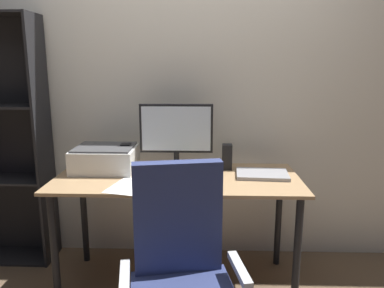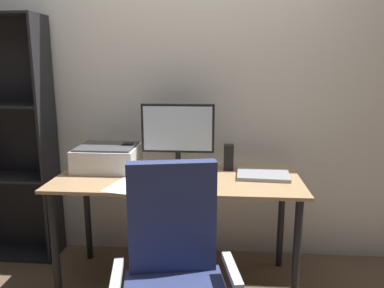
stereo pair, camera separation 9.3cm
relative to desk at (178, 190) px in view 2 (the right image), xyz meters
The scene contains 13 objects.
ground_plane 0.65m from the desk, ahead, with size 12.00×12.00×0.00m, color brown.
back_wall 0.82m from the desk, 90.00° to the left, with size 6.40×0.10×2.60m, color silver.
desk is the anchor object (origin of this frame).
monitor 0.39m from the desk, 95.54° to the left, with size 0.48×0.20×0.44m.
keyboard 0.21m from the desk, 105.30° to the right, with size 0.29×0.11×0.02m, color #B7BABC.
mouse 0.27m from the desk, 41.22° to the right, with size 0.06×0.10×0.03m, color black.
coffee_mug 0.15m from the desk, 36.87° to the right, with size 0.10×0.08×0.11m.
laptop 0.55m from the desk, ahead, with size 0.32×0.23×0.02m, color #99999E.
speaker_left 0.44m from the desk, 153.16° to the left, with size 0.06×0.07×0.17m, color black.
speaker_right 0.41m from the desk, 29.41° to the left, with size 0.06×0.07×0.17m, color black.
printer 0.53m from the desk, 164.95° to the left, with size 0.40×0.34×0.16m.
paper_sheet 0.34m from the desk, 142.81° to the right, with size 0.21×0.30×0.00m, color white.
bookshelf 1.38m from the desk, 166.04° to the left, with size 0.68×0.28×1.76m.
Camera 2 is at (0.26, -2.21, 1.43)m, focal length 34.60 mm.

